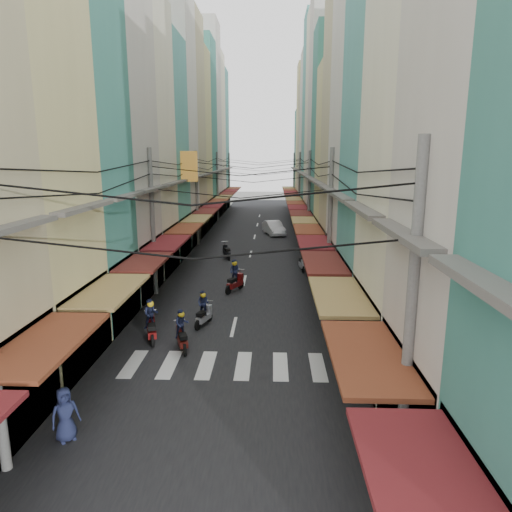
% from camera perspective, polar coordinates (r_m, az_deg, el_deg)
% --- Properties ---
extents(ground, '(160.00, 160.00, 0.00)m').
position_cam_1_polar(ground, '(23.26, -2.38, -7.07)').
color(ground, slate).
rests_on(ground, ground).
extents(road, '(10.00, 80.00, 0.02)m').
position_cam_1_polar(road, '(42.61, -0.29, 1.94)').
color(road, black).
rests_on(road, ground).
extents(sidewalk_left, '(3.00, 80.00, 0.06)m').
position_cam_1_polar(sidewalk_left, '(43.37, -8.90, 2.00)').
color(sidewalk_left, slate).
rests_on(sidewalk_left, ground).
extents(sidewalk_right, '(3.00, 80.00, 0.06)m').
position_cam_1_polar(sidewalk_right, '(42.83, 8.44, 1.88)').
color(sidewalk_right, slate).
rests_on(sidewalk_right, ground).
extents(crosswalk, '(7.55, 2.40, 0.01)m').
position_cam_1_polar(crosswalk, '(17.73, -3.93, -13.46)').
color(crosswalk, silver).
rests_on(crosswalk, ground).
extents(building_row_left, '(7.80, 67.67, 23.70)m').
position_cam_1_polar(building_row_left, '(39.68, -12.44, 15.05)').
color(building_row_left, beige).
rests_on(building_row_left, ground).
extents(building_row_right, '(7.80, 68.98, 22.59)m').
position_cam_1_polar(building_row_right, '(38.83, 11.62, 14.61)').
color(building_row_right, '#387D70').
rests_on(building_row_right, ground).
extents(utility_poles, '(10.20, 66.13, 8.20)m').
position_cam_1_polar(utility_poles, '(36.94, -0.63, 10.60)').
color(utility_poles, slate).
rests_on(utility_poles, ground).
extents(white_car, '(5.16, 3.10, 1.70)m').
position_cam_1_polar(white_car, '(45.91, 2.24, 2.68)').
color(white_car, silver).
rests_on(white_car, ground).
extents(bicycle, '(1.64, 0.78, 1.09)m').
position_cam_1_polar(bicycle, '(25.90, 13.95, -5.39)').
color(bicycle, black).
rests_on(bicycle, ground).
extents(moving_scooters, '(7.59, 32.35, 1.89)m').
position_cam_1_polar(moving_scooters, '(26.21, -4.20, -3.63)').
color(moving_scooters, black).
rests_on(moving_scooters, ground).
extents(parked_scooters, '(12.98, 14.68, 1.00)m').
position_cam_1_polar(parked_scooters, '(18.95, 11.49, -10.41)').
color(parked_scooters, black).
rests_on(parked_scooters, ground).
extents(pedestrians, '(12.33, 26.49, 2.16)m').
position_cam_1_polar(pedestrians, '(26.22, -11.34, -2.72)').
color(pedestrians, black).
rests_on(pedestrians, ground).
extents(market_umbrella, '(2.45, 2.45, 2.58)m').
position_cam_1_polar(market_umbrella, '(22.37, 13.82, -2.13)').
color(market_umbrella, '#B2B2B7').
rests_on(market_umbrella, ground).
extents(traffic_sign, '(0.10, 0.68, 3.12)m').
position_cam_1_polar(traffic_sign, '(17.45, 12.83, -6.14)').
color(traffic_sign, slate).
rests_on(traffic_sign, ground).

